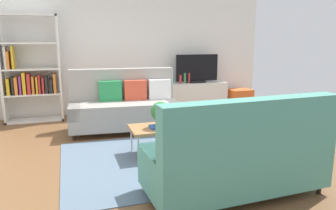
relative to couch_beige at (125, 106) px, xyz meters
name	(u,v)px	position (x,y,z in m)	size (l,w,h in m)	color
ground_plane	(163,151)	(0.33, -1.28, -0.45)	(7.68, 7.68, 0.00)	brown
wall_far	(126,47)	(0.33, 1.52, 1.00)	(6.40, 0.12, 2.90)	white
area_rug	(170,159)	(0.33, -1.62, -0.45)	(2.90, 2.20, 0.01)	slate
couch_beige	(125,106)	(0.00, 0.00, 0.00)	(1.96, 0.99, 1.10)	gray
couch_green	(236,156)	(0.67, -2.84, -0.01)	(1.93, 0.92, 1.10)	teal
coffee_table	(169,128)	(0.38, -1.42, -0.06)	(1.10, 0.56, 0.42)	#9E7042
tv_console	(196,96)	(1.88, 1.18, -0.13)	(1.40, 0.44, 0.64)	silver
tv	(197,69)	(1.88, 1.16, 0.50)	(1.00, 0.20, 0.64)	black
bookshelf	(30,73)	(-1.65, 1.20, 0.52)	(1.10, 0.36, 2.10)	white
storage_trunk	(240,98)	(2.98, 1.08, -0.23)	(0.52, 0.40, 0.44)	orange
potted_plant	(161,113)	(0.25, -1.46, 0.18)	(0.28, 0.28, 0.37)	brown
table_book_0	(158,127)	(0.21, -1.47, -0.02)	(0.24, 0.18, 0.03)	#3359B2
vase_0	(172,80)	(1.30, 1.23, 0.25)	(0.11, 0.11, 0.13)	#33B29E
bottle_0	(180,79)	(1.47, 1.14, 0.28)	(0.06, 0.06, 0.19)	red
bottle_1	(185,78)	(1.58, 1.14, 0.30)	(0.05, 0.05, 0.23)	#3F8C4C
bottle_2	(189,78)	(1.69, 1.14, 0.30)	(0.04, 0.04, 0.23)	red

